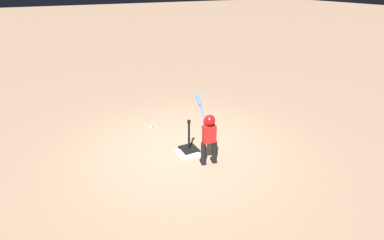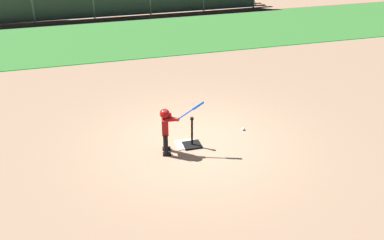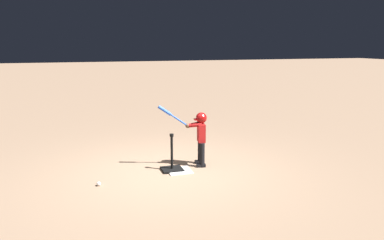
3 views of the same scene
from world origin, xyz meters
TOP-DOWN VIEW (x-y plane):
  - ground_plane at (0.00, 0.00)m, footprint 90.00×90.00m
  - home_plate at (-0.22, -0.02)m, footprint 0.45×0.45m
  - batting_tee at (-0.10, -0.11)m, footprint 0.40×0.36m
  - batter_child at (-0.71, -0.24)m, footprint 0.95×0.36m
  - baseball at (1.31, 0.27)m, footprint 0.07×0.07m

SIDE VIEW (x-z plane):
  - ground_plane at x=0.00m, z-range 0.00..0.00m
  - home_plate at x=-0.22m, z-range 0.00..0.02m
  - baseball at x=1.31m, z-range 0.00..0.07m
  - batting_tee at x=-0.10m, z-range -0.25..0.47m
  - batter_child at x=-0.71m, z-range 0.07..1.31m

